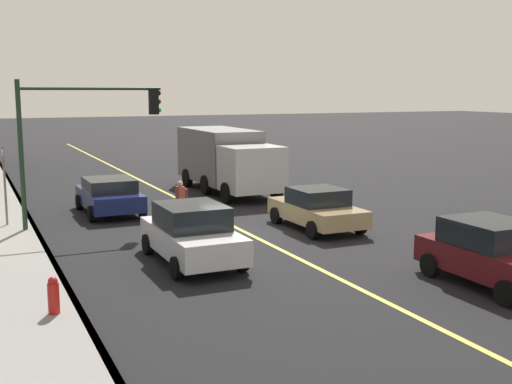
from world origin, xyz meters
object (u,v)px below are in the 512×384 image
object	(u,v)px
car_navy	(109,195)
traffic_light_mast	(81,126)
car_tan	(317,208)
pedestrian_with_backpack	(181,199)
street_sign_post	(4,181)
fire_hydrant	(54,299)
car_white	(192,233)
car_maroon	(493,253)
truck_gray	(226,158)

from	to	relation	value
car_navy	traffic_light_mast	size ratio (longest dim) A/B	0.80
car_tan	pedestrian_with_backpack	distance (m)	4.88
traffic_light_mast	street_sign_post	xyz separation A→B (m)	(1.10, 2.48, -1.88)
car_navy	fire_hydrant	xyz separation A→B (m)	(-11.26, 3.52, -0.27)
car_white	traffic_light_mast	distance (m)	6.65
car_maroon	traffic_light_mast	distance (m)	13.70
car_tan	fire_hydrant	bearing A→B (deg)	120.14
car_tan	fire_hydrant	distance (m)	10.94
car_tan	truck_gray	bearing A→B (deg)	-1.55
car_maroon	car_white	size ratio (longest dim) A/B	0.91
car_white	pedestrian_with_backpack	distance (m)	5.32
car_maroon	pedestrian_with_backpack	world-z (taller)	car_maroon
car_tan	car_white	distance (m)	5.86
car_navy	car_white	bearing A→B (deg)	-175.89
car_navy	car_maroon	bearing A→B (deg)	-153.40
car_navy	street_sign_post	bearing A→B (deg)	108.64
car_navy	car_maroon	xyz separation A→B (m)	(-13.21, -6.61, 0.08)
truck_gray	pedestrian_with_backpack	world-z (taller)	truck_gray
fire_hydrant	pedestrian_with_backpack	bearing A→B (deg)	-33.40
car_maroon	pedestrian_with_backpack	size ratio (longest dim) A/B	2.47
car_white	pedestrian_with_backpack	xyz separation A→B (m)	(5.14, -1.35, 0.08)
car_tan	pedestrian_with_backpack	world-z (taller)	pedestrian_with_backpack
car_tan	pedestrian_with_backpack	xyz separation A→B (m)	(2.78, 4.01, 0.18)
car_white	car_tan	bearing A→B (deg)	-66.19
truck_gray	street_sign_post	world-z (taller)	truck_gray
car_white	truck_gray	xyz separation A→B (m)	(11.32, -5.60, 0.76)
truck_gray	fire_hydrant	bearing A→B (deg)	146.12
traffic_light_mast	fire_hydrant	world-z (taller)	traffic_light_mast
car_maroon	pedestrian_with_backpack	bearing A→B (deg)	24.61
truck_gray	fire_hydrant	size ratio (longest dim) A/B	8.18
street_sign_post	traffic_light_mast	bearing A→B (deg)	-113.94
car_white	traffic_light_mast	xyz separation A→B (m)	(5.74, 1.93, 2.74)
car_tan	car_navy	bearing A→B (deg)	45.85
car_maroon	car_white	bearing A→B (deg)	49.90
car_tan	street_sign_post	world-z (taller)	street_sign_post
car_white	fire_hydrant	bearing A→B (deg)	127.31
fire_hydrant	truck_gray	bearing A→B (deg)	-33.88
car_maroon	traffic_light_mast	bearing A→B (deg)	36.35
traffic_light_mast	fire_hydrant	bearing A→B (deg)	166.21
pedestrian_with_backpack	car_maroon	bearing A→B (deg)	-155.39
traffic_light_mast	fire_hydrant	distance (m)	9.64
car_maroon	fire_hydrant	xyz separation A→B (m)	(1.95, 10.13, -0.35)
traffic_light_mast	street_sign_post	world-z (taller)	traffic_light_mast
car_tan	traffic_light_mast	bearing A→B (deg)	65.14
fire_hydrant	car_tan	bearing A→B (deg)	-59.86
truck_gray	fire_hydrant	world-z (taller)	truck_gray
truck_gray	fire_hydrant	xyz separation A→B (m)	(-14.45, 9.70, -1.12)
traffic_light_mast	truck_gray	bearing A→B (deg)	-53.43
pedestrian_with_backpack	fire_hydrant	world-z (taller)	pedestrian_with_backpack
car_maroon	street_sign_post	world-z (taller)	street_sign_post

